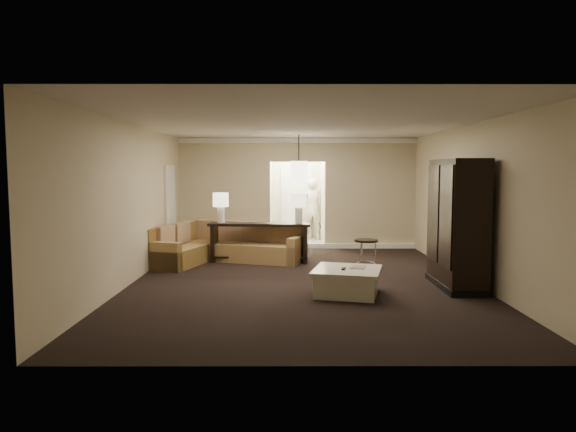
{
  "coord_description": "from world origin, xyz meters",
  "views": [
    {
      "loc": [
        -0.27,
        -9.02,
        1.96
      ],
      "look_at": [
        -0.25,
        1.2,
        1.07
      ],
      "focal_mm": 32.0,
      "sensor_mm": 36.0,
      "label": 1
    }
  ],
  "objects_px": {
    "sectional_sofa": "(221,246)",
    "person": "(312,206)",
    "coffee_table": "(347,281)",
    "armoire": "(457,226)",
    "console_table": "(260,239)",
    "drink_table": "(366,248)"
  },
  "relations": [
    {
      "from": "armoire",
      "to": "drink_table",
      "type": "bearing_deg",
      "value": 127.29
    },
    {
      "from": "console_table",
      "to": "person",
      "type": "xyz_separation_m",
      "value": [
        1.31,
        3.6,
        0.47
      ]
    },
    {
      "from": "sectional_sofa",
      "to": "coffee_table",
      "type": "xyz_separation_m",
      "value": [
        2.4,
        -2.99,
        -0.12
      ]
    },
    {
      "from": "drink_table",
      "to": "armoire",
      "type": "bearing_deg",
      "value": -52.71
    },
    {
      "from": "coffee_table",
      "to": "console_table",
      "type": "bearing_deg",
      "value": 117.62
    },
    {
      "from": "console_table",
      "to": "armoire",
      "type": "xyz_separation_m",
      "value": [
        3.45,
        -2.46,
        0.53
      ]
    },
    {
      "from": "person",
      "to": "console_table",
      "type": "bearing_deg",
      "value": 68.49
    },
    {
      "from": "drink_table",
      "to": "coffee_table",
      "type": "bearing_deg",
      "value": -106.33
    },
    {
      "from": "coffee_table",
      "to": "armoire",
      "type": "xyz_separation_m",
      "value": [
        1.9,
        0.51,
        0.82
      ]
    },
    {
      "from": "sectional_sofa",
      "to": "coffee_table",
      "type": "distance_m",
      "value": 3.84
    },
    {
      "from": "console_table",
      "to": "person",
      "type": "height_order",
      "value": "person"
    },
    {
      "from": "armoire",
      "to": "person",
      "type": "bearing_deg",
      "value": 109.45
    },
    {
      "from": "coffee_table",
      "to": "armoire",
      "type": "distance_m",
      "value": 2.13
    },
    {
      "from": "coffee_table",
      "to": "person",
      "type": "bearing_deg",
      "value": 92.1
    },
    {
      "from": "sectional_sofa",
      "to": "person",
      "type": "height_order",
      "value": "person"
    },
    {
      "from": "sectional_sofa",
      "to": "drink_table",
      "type": "relative_size",
      "value": 5.63
    },
    {
      "from": "armoire",
      "to": "person",
      "type": "height_order",
      "value": "armoire"
    },
    {
      "from": "sectional_sofa",
      "to": "console_table",
      "type": "distance_m",
      "value": 0.87
    },
    {
      "from": "armoire",
      "to": "coffee_table",
      "type": "bearing_deg",
      "value": -165.01
    },
    {
      "from": "coffee_table",
      "to": "console_table",
      "type": "height_order",
      "value": "console_table"
    },
    {
      "from": "coffee_table",
      "to": "drink_table",
      "type": "relative_size",
      "value": 2.11
    },
    {
      "from": "console_table",
      "to": "person",
      "type": "distance_m",
      "value": 3.86
    }
  ]
}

